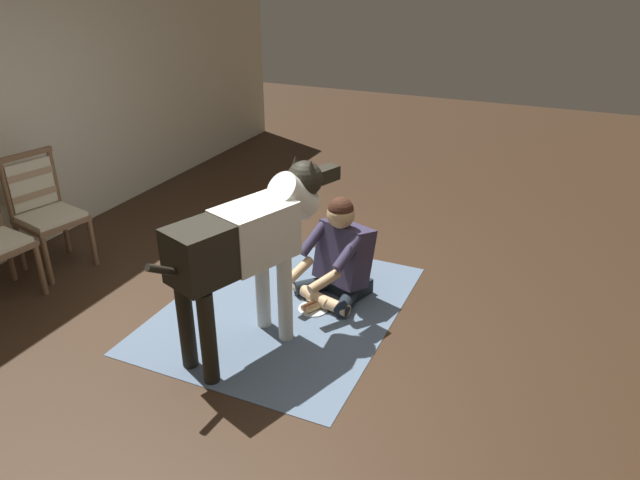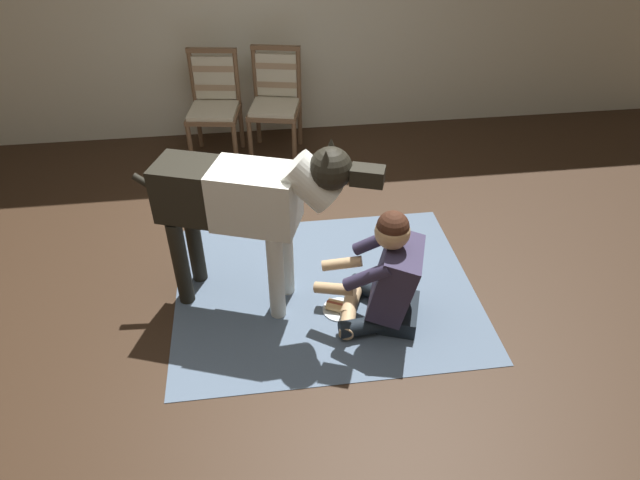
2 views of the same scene
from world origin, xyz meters
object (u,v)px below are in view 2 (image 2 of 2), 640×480
object	(u,v)px
dining_chair_left_of_pair	(214,100)
person_sitting_on_floor	(387,278)
dining_chair_right_of_pair	(275,97)
large_dog	(247,202)
hot_dog_on_plate	(340,308)

from	to	relation	value
dining_chair_left_of_pair	person_sitting_on_floor	xyz separation A→B (m)	(1.08, -2.44, -0.21)
dining_chair_left_of_pair	dining_chair_right_of_pair	xyz separation A→B (m)	(0.57, -0.00, 0.00)
person_sitting_on_floor	large_dog	distance (m)	0.98
large_dog	hot_dog_on_plate	bearing A→B (deg)	-19.64
dining_chair_right_of_pair	person_sitting_on_floor	distance (m)	2.51
dining_chair_left_of_pair	large_dog	distance (m)	2.18
dining_chair_right_of_pair	hot_dog_on_plate	size ratio (longest dim) A/B	4.34
dining_chair_left_of_pair	hot_dog_on_plate	size ratio (longest dim) A/B	4.34
person_sitting_on_floor	hot_dog_on_plate	distance (m)	0.42
dining_chair_left_of_pair	hot_dog_on_plate	bearing A→B (deg)	-70.92
dining_chair_left_of_pair	large_dog	world-z (taller)	large_dog
dining_chair_right_of_pair	person_sitting_on_floor	world-z (taller)	dining_chair_right_of_pair
person_sitting_on_floor	hot_dog_on_plate	bearing A→B (deg)	160.36
dining_chair_right_of_pair	hot_dog_on_plate	distance (m)	2.42
dining_chair_right_of_pair	person_sitting_on_floor	size ratio (longest dim) A/B	1.19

